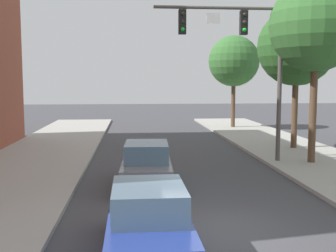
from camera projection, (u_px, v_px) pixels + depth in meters
ground_plane at (214, 231)px, 10.53m from camera, size 120.00×120.00×0.00m
traffic_signal_mast at (246, 46)px, 18.42m from camera, size 5.77×0.38×7.50m
car_lead_grey at (147, 166)px, 14.94m from camera, size 1.98×4.31×1.60m
car_following_blue at (149, 224)px, 8.88m from camera, size 1.85×4.25×1.60m
street_tree_second at (316, 26)px, 18.13m from camera, size 4.05×4.05×8.06m
street_tree_third at (297, 47)px, 22.28m from camera, size 4.18×4.18×7.54m
street_tree_farthest at (234, 61)px, 32.73m from camera, size 3.99×3.99×7.20m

